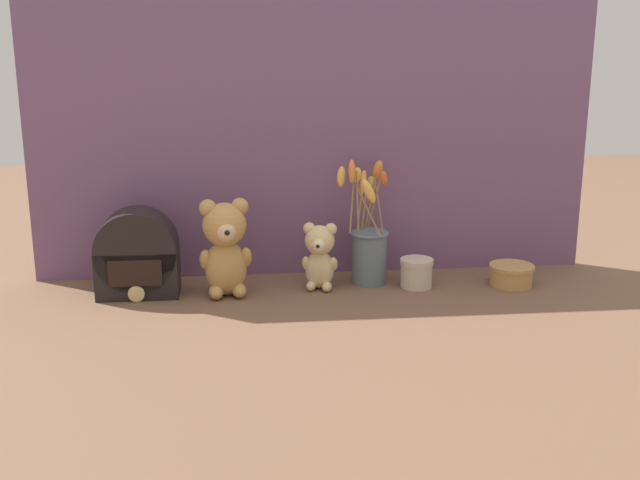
{
  "coord_description": "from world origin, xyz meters",
  "views": [
    {
      "loc": [
        -0.2,
        -1.91,
        0.65
      ],
      "look_at": [
        0.0,
        0.02,
        0.13
      ],
      "focal_mm": 45.0,
      "sensor_mm": 36.0,
      "label": 1
    }
  ],
  "objects_px": {
    "decorative_tin_tall": "(511,275)",
    "decorative_tin_short": "(416,273)",
    "flower_vase": "(369,245)",
    "teddy_bear_large": "(225,245)",
    "teddy_bear_medium": "(320,255)",
    "vintage_radio": "(137,258)"
  },
  "relations": [
    {
      "from": "flower_vase",
      "to": "decorative_tin_short",
      "type": "bearing_deg",
      "value": -21.92
    },
    {
      "from": "decorative_tin_tall",
      "to": "vintage_radio",
      "type": "bearing_deg",
      "value": 178.63
    },
    {
      "from": "teddy_bear_medium",
      "to": "flower_vase",
      "type": "xyz_separation_m",
      "value": [
        0.13,
        0.03,
        0.01
      ]
    },
    {
      "from": "flower_vase",
      "to": "decorative_tin_short",
      "type": "height_order",
      "value": "flower_vase"
    },
    {
      "from": "flower_vase",
      "to": "decorative_tin_tall",
      "type": "distance_m",
      "value": 0.38
    },
    {
      "from": "teddy_bear_medium",
      "to": "vintage_radio",
      "type": "xyz_separation_m",
      "value": [
        -0.45,
        -0.0,
        0.01
      ]
    },
    {
      "from": "teddy_bear_large",
      "to": "decorative_tin_tall",
      "type": "xyz_separation_m",
      "value": [
        0.73,
        -0.0,
        -0.1
      ]
    },
    {
      "from": "teddy_bear_medium",
      "to": "flower_vase",
      "type": "height_order",
      "value": "flower_vase"
    },
    {
      "from": "vintage_radio",
      "to": "decorative_tin_tall",
      "type": "height_order",
      "value": "vintage_radio"
    },
    {
      "from": "teddy_bear_medium",
      "to": "teddy_bear_large",
      "type": "bearing_deg",
      "value": -174.23
    },
    {
      "from": "teddy_bear_medium",
      "to": "decorative_tin_short",
      "type": "xyz_separation_m",
      "value": [
        0.25,
        -0.01,
        -0.05
      ]
    },
    {
      "from": "vintage_radio",
      "to": "flower_vase",
      "type": "bearing_deg",
      "value": 3.55
    },
    {
      "from": "flower_vase",
      "to": "decorative_tin_tall",
      "type": "height_order",
      "value": "flower_vase"
    },
    {
      "from": "vintage_radio",
      "to": "decorative_tin_short",
      "type": "xyz_separation_m",
      "value": [
        0.7,
        -0.01,
        -0.06
      ]
    },
    {
      "from": "flower_vase",
      "to": "decorative_tin_tall",
      "type": "xyz_separation_m",
      "value": [
        0.36,
        -0.06,
        -0.07
      ]
    },
    {
      "from": "teddy_bear_medium",
      "to": "decorative_tin_short",
      "type": "height_order",
      "value": "teddy_bear_medium"
    },
    {
      "from": "decorative_tin_tall",
      "to": "decorative_tin_short",
      "type": "height_order",
      "value": "decorative_tin_short"
    },
    {
      "from": "decorative_tin_tall",
      "to": "decorative_tin_short",
      "type": "xyz_separation_m",
      "value": [
        -0.25,
        0.01,
        0.01
      ]
    },
    {
      "from": "teddy_bear_large",
      "to": "decorative_tin_tall",
      "type": "height_order",
      "value": "teddy_bear_large"
    },
    {
      "from": "decorative_tin_short",
      "to": "teddy_bear_medium",
      "type": "bearing_deg",
      "value": 176.9
    },
    {
      "from": "teddy_bear_large",
      "to": "decorative_tin_short",
      "type": "xyz_separation_m",
      "value": [
        0.48,
        0.01,
        -0.09
      ]
    },
    {
      "from": "teddy_bear_medium",
      "to": "decorative_tin_tall",
      "type": "bearing_deg",
      "value": -2.89
    }
  ]
}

